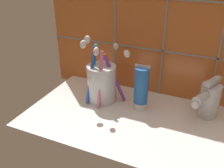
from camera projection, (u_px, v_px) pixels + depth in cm
name	position (u px, v px, depth cm)	size (l,w,h in cm)	color
sink_counter	(138.00, 122.00, 65.21)	(58.62, 31.90, 2.00)	white
tile_wall_backsplash	(160.00, 32.00, 69.23)	(68.62, 1.72, 41.40)	#C6662D
toothbrush_cup	(102.00, 82.00, 70.52)	(13.12, 12.78, 18.97)	silver
toothpaste_tube	(141.00, 88.00, 66.09)	(3.99, 3.80, 13.09)	white
sink_faucet	(208.00, 100.00, 63.50)	(6.48, 10.36, 10.63)	silver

